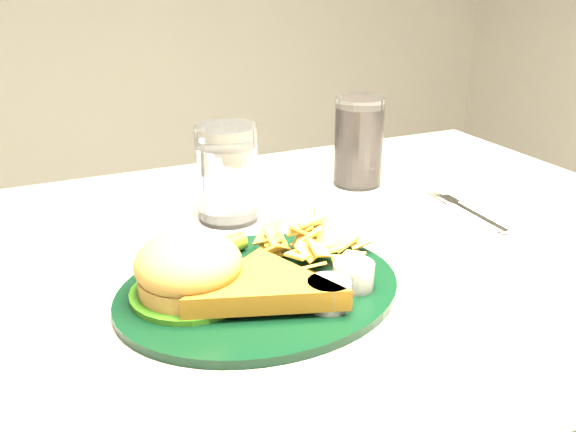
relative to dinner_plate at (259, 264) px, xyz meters
name	(u,v)px	position (x,y,z in m)	size (l,w,h in m)	color
dinner_plate	(259,264)	(0.00, 0.00, 0.00)	(0.32, 0.27, 0.07)	black
water_glass	(227,174)	(0.04, 0.22, 0.03)	(0.09, 0.09, 0.14)	silver
cola_glass	(359,142)	(0.29, 0.27, 0.04)	(0.08, 0.08, 0.14)	black
fork_napkin	(476,215)	(0.36, 0.07, -0.03)	(0.11, 0.15, 0.01)	silver
spoon	(184,286)	(-0.07, 0.05, -0.03)	(0.04, 0.13, 0.01)	silver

